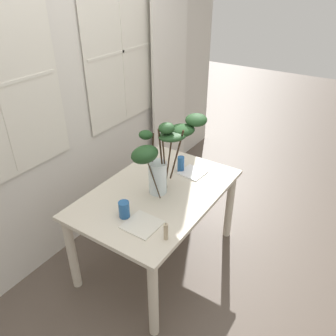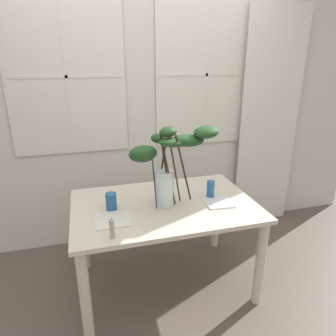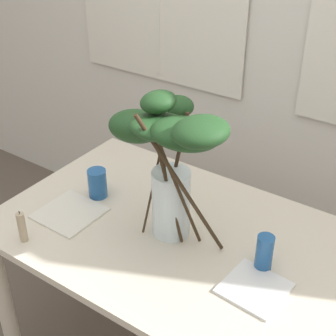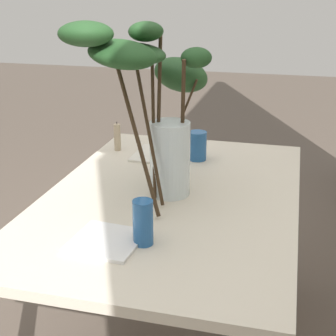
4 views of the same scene
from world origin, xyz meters
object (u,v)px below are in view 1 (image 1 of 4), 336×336
drinking_glass_blue_right (181,164)px  plate_square_left (142,225)px  pillar_candle (166,232)px  vase_with_branches (164,152)px  drinking_glass_blue_left (124,209)px  plate_square_right (193,173)px  dining_table (157,202)px

drinking_glass_blue_right → plate_square_left: drinking_glass_blue_right is taller
pillar_candle → vase_with_branches: bearing=34.6°
drinking_glass_blue_left → drinking_glass_blue_right: 0.77m
drinking_glass_blue_right → plate_square_right: bearing=-78.4°
plate_square_left → drinking_glass_blue_left: bearing=87.0°
dining_table → drinking_glass_blue_left: bearing=177.7°
dining_table → drinking_glass_blue_right: bearing=1.1°
vase_with_branches → dining_table: bearing=105.4°
plate_square_left → plate_square_right: (0.80, 0.05, 0.00)m
dining_table → drinking_glass_blue_left: size_ratio=10.90×
vase_with_branches → plate_square_left: (-0.42, -0.09, -0.37)m
plate_square_left → pillar_candle: 0.22m
vase_with_branches → plate_square_right: 0.53m
pillar_candle → plate_square_right: bearing=17.7°
drinking_glass_blue_left → drinking_glass_blue_right: (0.77, -0.01, 0.01)m
dining_table → drinking_glass_blue_right: (0.38, 0.01, 0.18)m
vase_with_branches → plate_square_right: size_ratio=3.16×
dining_table → drinking_glass_blue_right: 0.42m
drinking_glass_blue_right → plate_square_left: bearing=-168.6°
plate_square_left → plate_square_right: bearing=3.5°
dining_table → plate_square_left: 0.44m
dining_table → pillar_candle: 0.59m
dining_table → plate_square_left: (-0.40, -0.15, 0.12)m
vase_with_branches → drinking_glass_blue_left: size_ratio=5.06×
vase_with_branches → drinking_glass_blue_left: bearing=169.5°
vase_with_branches → plate_square_left: size_ratio=2.70×
drinking_glass_blue_left → drinking_glass_blue_right: drinking_glass_blue_right is taller
dining_table → vase_with_branches: size_ratio=2.15×
vase_with_branches → drinking_glass_blue_right: size_ratio=4.60×
pillar_candle → dining_table: bearing=40.6°
drinking_glass_blue_left → vase_with_branches: bearing=-10.5°
drinking_glass_blue_left → drinking_glass_blue_right: bearing=-0.6°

